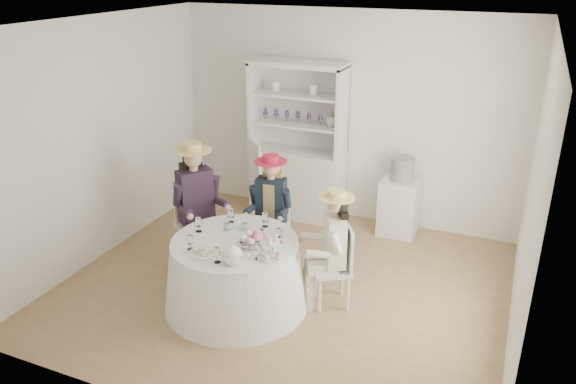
% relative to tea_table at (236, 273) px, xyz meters
% --- Properties ---
extents(ground, '(4.50, 4.50, 0.00)m').
position_rel_tea_table_xyz_m(ground, '(0.31, 0.50, -0.35)').
color(ground, olive).
rests_on(ground, ground).
extents(ceiling, '(4.50, 4.50, 0.00)m').
position_rel_tea_table_xyz_m(ceiling, '(0.31, 0.50, 2.35)').
color(ceiling, white).
rests_on(ceiling, wall_back).
extents(wall_back, '(4.50, 0.00, 4.50)m').
position_rel_tea_table_xyz_m(wall_back, '(0.31, 2.50, 1.00)').
color(wall_back, white).
rests_on(wall_back, ground).
extents(wall_front, '(4.50, 0.00, 4.50)m').
position_rel_tea_table_xyz_m(wall_front, '(0.31, -1.50, 1.00)').
color(wall_front, white).
rests_on(wall_front, ground).
extents(wall_left, '(0.00, 4.50, 4.50)m').
position_rel_tea_table_xyz_m(wall_left, '(-1.94, 0.50, 1.00)').
color(wall_left, white).
rests_on(wall_left, ground).
extents(wall_right, '(0.00, 4.50, 4.50)m').
position_rel_tea_table_xyz_m(wall_right, '(2.56, 0.50, 1.00)').
color(wall_right, white).
rests_on(wall_right, ground).
extents(tea_table, '(1.44, 1.44, 0.71)m').
position_rel_tea_table_xyz_m(tea_table, '(0.00, 0.00, 0.00)').
color(tea_table, white).
rests_on(tea_table, ground).
extents(hutch, '(1.25, 0.53, 2.07)m').
position_rel_tea_table_xyz_m(hutch, '(-0.25, 2.26, 0.38)').
color(hutch, silver).
rests_on(hutch, ground).
extents(side_table, '(0.46, 0.46, 0.72)m').
position_rel_tea_table_xyz_m(side_table, '(1.13, 2.25, 0.00)').
color(side_table, silver).
rests_on(side_table, ground).
extents(hatbox, '(0.37, 0.37, 0.29)m').
position_rel_tea_table_xyz_m(hatbox, '(1.13, 2.25, 0.51)').
color(hatbox, black).
rests_on(hatbox, side_table).
extents(guest_left, '(0.62, 0.58, 1.44)m').
position_rel_tea_table_xyz_m(guest_left, '(-0.76, 0.56, 0.46)').
color(guest_left, silver).
rests_on(guest_left, ground).
extents(guest_mid, '(0.48, 0.50, 1.28)m').
position_rel_tea_table_xyz_m(guest_mid, '(-0.05, 0.95, 0.37)').
color(guest_mid, silver).
rests_on(guest_mid, ground).
extents(guest_right, '(0.53, 0.49, 1.24)m').
position_rel_tea_table_xyz_m(guest_right, '(0.87, 0.38, 0.35)').
color(guest_right, silver).
rests_on(guest_right, ground).
extents(spare_chair, '(0.62, 0.62, 1.06)m').
position_rel_tea_table_xyz_m(spare_chair, '(-0.65, 2.02, 0.22)').
color(spare_chair, silver).
rests_on(spare_chair, ground).
extents(teacup_a, '(0.10, 0.10, 0.07)m').
position_rel_tea_table_xyz_m(teacup_a, '(-0.18, 0.19, 0.39)').
color(teacup_a, white).
rests_on(teacup_a, tea_table).
extents(teacup_b, '(0.08, 0.08, 0.07)m').
position_rel_tea_table_xyz_m(teacup_b, '(-0.02, 0.26, 0.39)').
color(teacup_b, white).
rests_on(teacup_b, tea_table).
extents(teacup_c, '(0.10, 0.10, 0.07)m').
position_rel_tea_table_xyz_m(teacup_c, '(0.19, 0.18, 0.39)').
color(teacup_c, white).
rests_on(teacup_c, tea_table).
extents(flower_bowl, '(0.27, 0.27, 0.05)m').
position_rel_tea_table_xyz_m(flower_bowl, '(0.19, -0.05, 0.39)').
color(flower_bowl, white).
rests_on(flower_bowl, tea_table).
extents(flower_arrangement, '(0.19, 0.19, 0.07)m').
position_rel_tea_table_xyz_m(flower_arrangement, '(0.20, -0.01, 0.45)').
color(flower_arrangement, pink).
rests_on(flower_arrangement, tea_table).
extents(table_teapot, '(0.26, 0.18, 0.19)m').
position_rel_tea_table_xyz_m(table_teapot, '(0.19, -0.39, 0.44)').
color(table_teapot, white).
rests_on(table_teapot, tea_table).
extents(sandwich_plate, '(0.28, 0.28, 0.06)m').
position_rel_tea_table_xyz_m(sandwich_plate, '(-0.15, -0.33, 0.38)').
color(sandwich_plate, white).
rests_on(sandwich_plate, tea_table).
extents(cupcake_stand, '(0.24, 0.24, 0.23)m').
position_rel_tea_table_xyz_m(cupcake_stand, '(0.46, -0.16, 0.44)').
color(cupcake_stand, white).
rests_on(cupcake_stand, tea_table).
extents(stemware_set, '(0.91, 0.91, 0.15)m').
position_rel_tea_table_xyz_m(stemware_set, '(0.00, -0.00, 0.43)').
color(stemware_set, white).
rests_on(stemware_set, tea_table).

